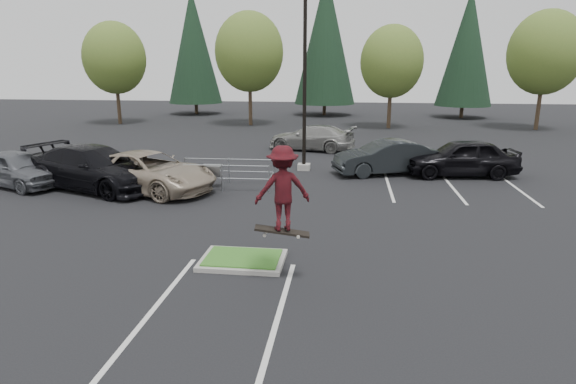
# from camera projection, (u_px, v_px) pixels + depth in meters

# --- Properties ---
(ground) EXTENTS (120.00, 120.00, 0.00)m
(ground) POSITION_uv_depth(u_px,v_px,m) (243.00, 262.00, 12.79)
(ground) COLOR black
(ground) RESTS_ON ground
(grass_median) EXTENTS (2.20, 1.60, 0.16)m
(grass_median) POSITION_uv_depth(u_px,v_px,m) (243.00, 260.00, 12.77)
(grass_median) COLOR #A09D95
(grass_median) RESTS_ON ground
(stall_lines) EXTENTS (22.62, 17.60, 0.01)m
(stall_lines) POSITION_uv_depth(u_px,v_px,m) (242.00, 200.00, 18.73)
(stall_lines) COLOR silver
(stall_lines) RESTS_ON ground
(light_pole) EXTENTS (0.70, 0.60, 10.12)m
(light_pole) POSITION_uv_depth(u_px,v_px,m) (305.00, 77.00, 23.09)
(light_pole) COLOR #A09D95
(light_pole) RESTS_ON ground
(decid_a) EXTENTS (5.44, 5.44, 8.91)m
(decid_a) POSITION_uv_depth(u_px,v_px,m) (115.00, 60.00, 42.39)
(decid_a) COLOR #38281C
(decid_a) RESTS_ON ground
(decid_b) EXTENTS (5.89, 5.89, 9.64)m
(decid_b) POSITION_uv_depth(u_px,v_px,m) (249.00, 55.00, 41.29)
(decid_b) COLOR #38281C
(decid_b) RESTS_ON ground
(decid_c) EXTENTS (5.12, 5.12, 8.38)m
(decid_c) POSITION_uv_depth(u_px,v_px,m) (392.00, 64.00, 39.36)
(decid_c) COLOR #38281C
(decid_c) RESTS_ON ground
(decid_d) EXTENTS (5.76, 5.76, 9.43)m
(decid_d) POSITION_uv_depth(u_px,v_px,m) (545.00, 55.00, 38.22)
(decid_d) COLOR #38281C
(decid_d) RESTS_ON ground
(conif_a) EXTENTS (5.72, 5.72, 13.00)m
(conif_a) POSITION_uv_depth(u_px,v_px,m) (193.00, 47.00, 51.09)
(conif_a) COLOR #38281C
(conif_a) RESTS_ON ground
(conif_b) EXTENTS (6.38, 6.38, 14.50)m
(conif_b) POSITION_uv_depth(u_px,v_px,m) (326.00, 39.00, 49.67)
(conif_b) COLOR #38281C
(conif_b) RESTS_ON ground
(conif_c) EXTENTS (5.50, 5.50, 12.50)m
(conif_c) POSITION_uv_depth(u_px,v_px,m) (467.00, 48.00, 47.26)
(conif_c) COLOR #38281C
(conif_c) RESTS_ON ground
(cart_corral) EXTENTS (4.07, 1.57, 1.14)m
(cart_corral) POSITION_uv_depth(u_px,v_px,m) (215.00, 171.00, 20.63)
(cart_corral) COLOR #95989D
(cart_corral) RESTS_ON ground
(skateboarder) EXTENTS (1.45, 1.09, 2.16)m
(skateboarder) POSITION_uv_depth(u_px,v_px,m) (282.00, 189.00, 11.10)
(skateboarder) COLOR black
(skateboarder) RESTS_ON ground
(car_l_tan) EXTENTS (6.47, 4.56, 1.64)m
(car_l_tan) POSITION_uv_depth(u_px,v_px,m) (148.00, 171.00, 19.97)
(car_l_tan) COLOR gray
(car_l_tan) RESTS_ON ground
(car_l_black) EXTENTS (6.83, 4.61, 1.84)m
(car_l_black) POSITION_uv_depth(u_px,v_px,m) (92.00, 168.00, 20.24)
(car_l_black) COLOR black
(car_l_black) RESTS_ON ground
(car_l_grey) EXTENTS (4.99, 3.45, 1.58)m
(car_l_grey) POSITION_uv_depth(u_px,v_px,m) (16.00, 169.00, 20.70)
(car_l_grey) COLOR #575960
(car_l_grey) RESTS_ON ground
(car_r_charc) EXTENTS (5.26, 3.26, 1.64)m
(car_r_charc) POSITION_uv_depth(u_px,v_px,m) (386.00, 157.00, 23.07)
(car_r_charc) COLOR black
(car_r_charc) RESTS_ON ground
(car_r_black) EXTENTS (5.40, 2.64, 1.78)m
(car_r_black) POSITION_uv_depth(u_px,v_px,m) (462.00, 158.00, 22.63)
(car_r_black) COLOR black
(car_r_black) RESTS_ON ground
(car_far_silver) EXTENTS (5.69, 3.34, 1.55)m
(car_far_silver) POSITION_uv_depth(u_px,v_px,m) (313.00, 138.00, 29.81)
(car_far_silver) COLOR gray
(car_far_silver) RESTS_ON ground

